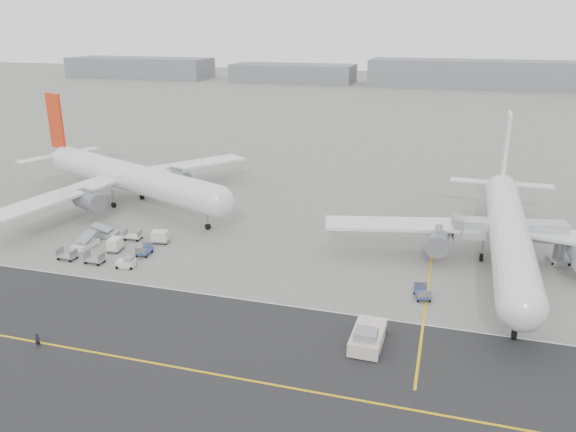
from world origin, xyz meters
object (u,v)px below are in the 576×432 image
(jet_bridge, at_px, (511,232))
(ground_crew_a, at_px, (38,341))
(airliner_a, at_px, (127,176))
(pushback_tug, at_px, (368,337))
(airliner_b, at_px, (508,229))

(jet_bridge, height_order, ground_crew_a, jet_bridge)
(airliner_a, distance_m, jet_bridge, 68.80)
(pushback_tug, xyz_separation_m, jet_bridge, (16.35, 28.83, 3.38))
(airliner_a, xyz_separation_m, jet_bridge, (68.29, -8.28, -1.13))
(airliner_b, bearing_deg, pushback_tug, -119.16)
(jet_bridge, bearing_deg, airliner_b, -119.45)
(pushback_tug, height_order, jet_bridge, jet_bridge)
(airliner_a, relative_size, airliner_b, 0.98)
(airliner_b, relative_size, ground_crew_a, 32.22)
(airliner_b, xyz_separation_m, ground_crew_a, (-49.88, -37.69, -4.52))
(airliner_a, distance_m, ground_crew_a, 51.01)
(pushback_tug, height_order, ground_crew_a, pushback_tug)
(airliner_a, bearing_deg, ground_crew_a, -136.22)
(airliner_a, height_order, airliner_b, airliner_a)
(pushback_tug, bearing_deg, jet_bridge, 61.84)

